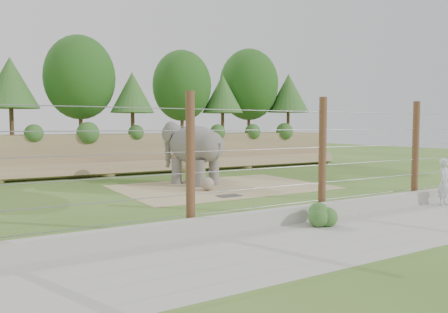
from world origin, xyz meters
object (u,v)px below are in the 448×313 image
barrier_fence (322,156)px  zookeeper (445,182)px  elephant (195,154)px  stone_ball (207,184)px

barrier_fence → zookeeper: 5.42m
elephant → stone_ball: 2.70m
zookeeper → stone_ball: bearing=113.6°
stone_ball → zookeeper: (5.92, -7.93, 0.58)m
stone_ball → zookeeper: bearing=-53.3°
stone_ball → barrier_fence: size_ratio=0.03×
stone_ball → barrier_fence: (0.74, -6.77, 1.67)m
zookeeper → barrier_fence: bearing=154.2°
elephant → barrier_fence: bearing=-107.5°
elephant → barrier_fence: barrier_fence is taller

